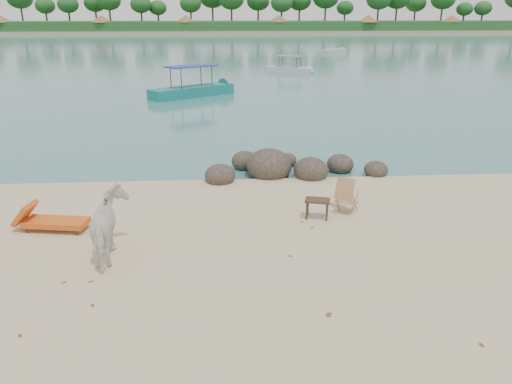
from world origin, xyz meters
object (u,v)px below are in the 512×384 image
(boulders, at_px, (282,168))
(boat_near, at_px, (191,71))
(side_table, at_px, (317,210))
(deck_chair, at_px, (347,198))
(lounge_chair, at_px, (56,220))
(cow, at_px, (111,227))

(boulders, xyz_separation_m, boat_near, (-4.11, 17.71, 1.43))
(side_table, height_order, deck_chair, deck_chair)
(side_table, distance_m, lounge_chair, 6.85)
(boulders, distance_m, side_table, 4.11)
(cow, bearing_deg, lounge_chair, -50.73)
(lounge_chair, relative_size, boat_near, 0.30)
(cow, relative_size, deck_chair, 2.01)
(side_table, bearing_deg, cow, -144.05)
(boulders, height_order, cow, cow)
(lounge_chair, bearing_deg, side_table, 12.38)
(boulders, height_order, deck_chair, deck_chair)
(cow, xyz_separation_m, boat_near, (0.49, 23.77, 0.88))
(cow, height_order, side_table, cow)
(boat_near, bearing_deg, side_table, -114.61)
(boulders, bearing_deg, cow, -127.16)
(lounge_chair, bearing_deg, cow, -33.09)
(side_table, bearing_deg, boulders, 111.27)
(boulders, bearing_deg, lounge_chair, -145.27)
(boulders, distance_m, cow, 7.62)
(side_table, relative_size, deck_chair, 0.73)
(deck_chair, relative_size, boat_near, 0.13)
(deck_chair, bearing_deg, side_table, -120.87)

